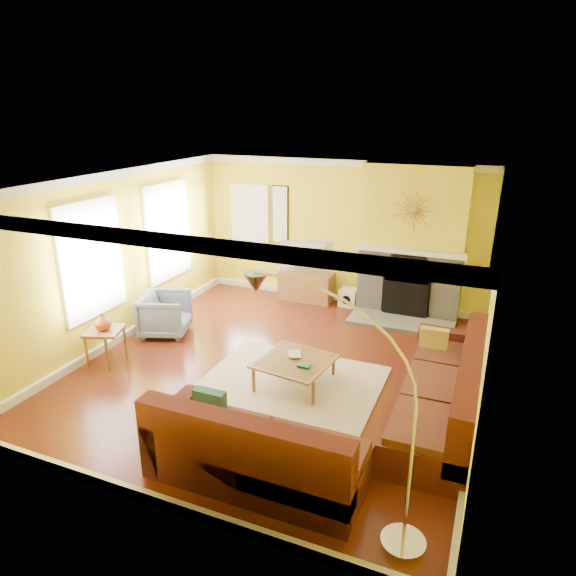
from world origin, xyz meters
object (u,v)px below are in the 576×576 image
at_px(media_console, 306,286).
at_px(armchair, 165,314).
at_px(sectional_sofa, 341,383).
at_px(arc_lamp, 338,416).
at_px(coffee_table, 295,372).
at_px(side_table, 106,346).

distance_m(media_console, armchair, 2.89).
bearing_deg(sectional_sofa, arc_lamp, -74.56).
height_order(sectional_sofa, coffee_table, sectional_sofa).
distance_m(coffee_table, arc_lamp, 2.72).
xyz_separation_m(coffee_table, arc_lamp, (1.27, -2.20, 0.98)).
xyz_separation_m(coffee_table, media_console, (-1.00, 3.10, 0.10)).
relative_size(sectional_sofa, coffee_table, 3.97).
relative_size(side_table, arc_lamp, 0.23).
bearing_deg(sectional_sofa, side_table, 180.00).
height_order(sectional_sofa, side_table, sectional_sofa).
relative_size(coffee_table, media_console, 0.90).
bearing_deg(armchair, coffee_table, -124.18).
xyz_separation_m(coffee_table, side_table, (-2.80, -0.50, 0.09)).
bearing_deg(armchair, media_console, -52.80).
relative_size(sectional_sofa, armchair, 4.82).
distance_m(coffee_table, armchair, 2.70).
bearing_deg(armchair, side_table, 151.42).
bearing_deg(arc_lamp, armchair, 143.15).
distance_m(sectional_sofa, media_console, 4.03).
height_order(sectional_sofa, media_console, sectional_sofa).
bearing_deg(arc_lamp, coffee_table, 119.99).
height_order(coffee_table, armchair, armchair).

